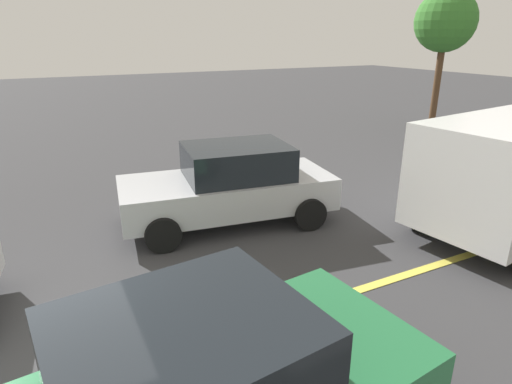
% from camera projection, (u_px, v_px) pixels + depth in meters
% --- Properties ---
extents(lane_marking_centre, '(28.00, 0.16, 0.01)m').
position_uv_depth(lane_marking_centre, '(268.00, 319.00, 5.78)').
color(lane_marking_centre, '#E0D14C').
extents(car_silver_behind_van, '(4.34, 2.41, 1.58)m').
position_uv_depth(car_silver_behind_van, '(230.00, 185.00, 8.56)').
color(car_silver_behind_van, '#B7BABF').
rests_on(car_silver_behind_van, ground_plane).
extents(tree_left_verge, '(2.27, 2.27, 5.23)m').
position_uv_depth(tree_left_verge, '(445.00, 22.00, 16.15)').
color(tree_left_verge, '#513823').
rests_on(tree_left_verge, ground_plane).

